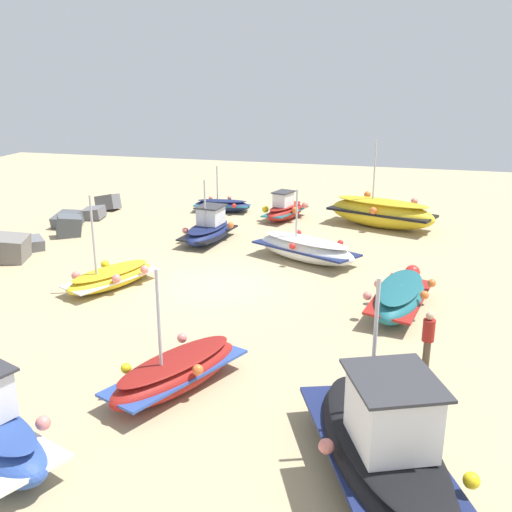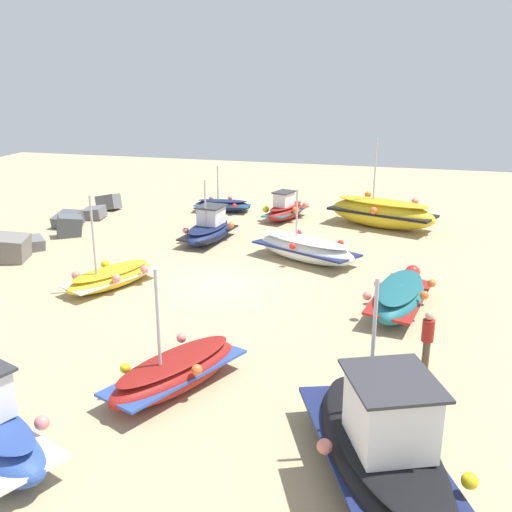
% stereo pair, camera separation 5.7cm
% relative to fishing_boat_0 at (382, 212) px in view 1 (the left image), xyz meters
% --- Properties ---
extents(ground_plane, '(56.79, 56.79, 0.00)m').
position_rel_fishing_boat_0_xyz_m(ground_plane, '(-9.85, 5.32, -0.77)').
color(ground_plane, tan).
extents(fishing_boat_0, '(3.55, 5.68, 4.33)m').
position_rel_fishing_boat_0_xyz_m(fishing_boat_0, '(0.00, 0.00, 0.00)').
color(fishing_boat_0, gold).
rests_on(fishing_boat_0, ground_plane).
extents(fishing_boat_1, '(3.35, 2.21, 1.56)m').
position_rel_fishing_boat_0_xyz_m(fishing_boat_1, '(0.31, 4.94, -0.24)').
color(fishing_boat_1, maroon).
rests_on(fishing_boat_1, ground_plane).
extents(fishing_boat_2, '(3.83, 2.63, 3.51)m').
position_rel_fishing_boat_0_xyz_m(fishing_boat_2, '(-11.01, 8.96, -0.38)').
color(fishing_boat_2, gold).
rests_on(fishing_boat_2, ground_plane).
extents(fishing_boat_3, '(4.19, 2.92, 3.32)m').
position_rel_fishing_boat_0_xyz_m(fishing_boat_3, '(-17.07, 3.98, -0.29)').
color(fishing_boat_3, maroon).
rests_on(fishing_boat_3, ground_plane).
extents(fishing_boat_4, '(5.76, 4.01, 3.95)m').
position_rel_fishing_boat_0_xyz_m(fishing_boat_4, '(-19.33, -1.17, 0.01)').
color(fishing_boat_4, black).
rests_on(fishing_boat_4, ground_plane).
extents(fishing_boat_5, '(1.75, 3.20, 2.56)m').
position_rel_fishing_boat_0_xyz_m(fishing_boat_5, '(1.14, 8.64, -0.40)').
color(fishing_boat_5, navy).
rests_on(fishing_boat_5, ground_plane).
extents(fishing_boat_6, '(3.51, 4.85, 2.98)m').
position_rel_fishing_boat_0_xyz_m(fishing_boat_6, '(-6.20, 2.68, -0.24)').
color(fishing_boat_6, white).
rests_on(fishing_boat_6, ground_plane).
extents(fishing_boat_8, '(4.28, 2.27, 1.04)m').
position_rel_fishing_boat_0_xyz_m(fishing_boat_8, '(-10.66, -1.22, -0.25)').
color(fishing_boat_8, '#1E6670').
rests_on(fishing_boat_8, ground_plane).
extents(fishing_boat_9, '(3.64, 2.12, 2.91)m').
position_rel_fishing_boat_0_xyz_m(fishing_boat_9, '(-4.51, 7.47, -0.22)').
color(fishing_boat_9, navy).
rests_on(fishing_boat_9, ground_plane).
extents(person_walking, '(0.32, 0.32, 1.62)m').
position_rel_fishing_boat_0_xyz_m(person_walking, '(-14.38, -2.02, 0.16)').
color(person_walking, brown).
rests_on(person_walking, ground_plane).
extents(breakwater_rocks, '(21.45, 2.53, 1.26)m').
position_rel_fishing_boat_0_xyz_m(breakwater_rocks, '(-9.55, 14.61, -0.37)').
color(breakwater_rocks, slate).
rests_on(breakwater_rocks, ground_plane).
extents(mooring_buoy_0, '(0.56, 0.56, 0.66)m').
position_rel_fishing_boat_0_xyz_m(mooring_buoy_0, '(-7.70, -1.59, -0.38)').
color(mooring_buoy_0, '#3F3F42').
rests_on(mooring_buoy_0, ground_plane).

